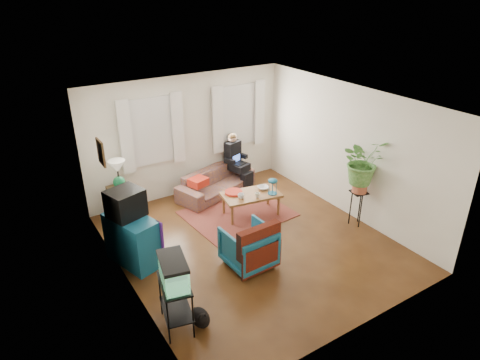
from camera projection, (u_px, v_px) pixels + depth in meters
floor at (252, 243)px, 7.76m from camera, size 4.50×5.00×0.01m
ceiling at (254, 102)px, 6.64m from camera, size 4.50×5.00×0.01m
wall_back at (187, 136)px, 9.11m from camera, size 4.50×0.01×2.60m
wall_front at (365, 250)px, 5.30m from camera, size 4.50×0.01×2.60m
wall_left at (122, 214)px, 6.12m from camera, size 0.01×5.00×2.60m
wall_right at (349, 152)px, 8.29m from camera, size 0.01×5.00×2.60m
window_left at (151, 131)px, 8.60m from camera, size 1.08×0.04×1.38m
window_right at (237, 115)px, 9.59m from camera, size 1.08×0.04×1.38m
curtains_left at (153, 133)px, 8.54m from camera, size 1.36×0.06×1.50m
curtains_right at (239, 116)px, 9.53m from camera, size 1.36×0.06×1.50m
picture_frame at (101, 152)px, 6.50m from camera, size 0.04×0.32×0.40m
area_rug at (238, 214)px, 8.70m from camera, size 2.10×1.73×0.01m
sofa at (216, 179)px, 9.37m from camera, size 1.98×1.25×0.72m
seated_person at (236, 162)px, 9.75m from camera, size 0.61×0.68×1.10m
side_table at (122, 202)px, 8.50m from camera, size 0.46×0.46×0.64m
table_lamp at (118, 175)px, 8.25m from camera, size 0.35×0.35×0.58m
dresser at (132, 240)px, 7.06m from camera, size 0.73×1.05×0.86m
crt_tv at (125, 203)px, 6.85m from camera, size 0.64×0.61×0.46m
aquarium_stand at (176, 305)px, 5.77m from camera, size 0.50×0.72×0.73m
aquarium at (173, 271)px, 5.53m from camera, size 0.45×0.65×0.38m
black_cat at (200, 316)px, 5.87m from camera, size 0.32×0.41×0.31m
armchair at (248, 245)px, 7.02m from camera, size 0.78×0.73×0.77m
serape_throw at (259, 245)px, 6.74m from camera, size 0.78×0.21×0.63m
coffee_table at (251, 204)px, 8.58m from camera, size 1.23×0.81×0.47m
cup_a at (241, 196)px, 8.28m from camera, size 0.15×0.15×0.10m
cup_b at (257, 195)px, 8.32m from camera, size 0.12×0.12×0.10m
bowl at (263, 188)px, 8.66m from camera, size 0.26×0.26×0.06m
snack_tray at (234, 192)px, 8.50m from camera, size 0.41×0.41×0.04m
birdcage at (273, 186)px, 8.42m from camera, size 0.22×0.22×0.33m
plant_stand at (357, 208)px, 8.20m from camera, size 0.35×0.35×0.71m
potted_plant at (362, 168)px, 7.83m from camera, size 0.93×0.85×0.90m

